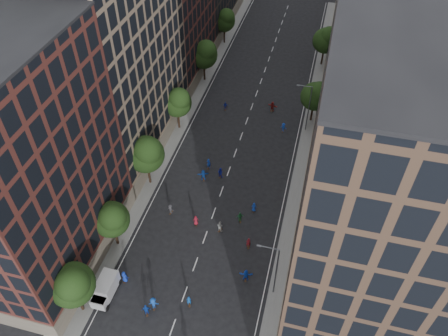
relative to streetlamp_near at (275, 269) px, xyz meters
The scene contains 36 objects.
ground 30.30m from the streetlamp_near, 110.32° to the left, with size 240.00×240.00×0.00m, color black.
sidewalk_left 42.27m from the streetlamp_near, 122.21° to the left, with size 4.00×105.00×0.15m, color slate.
sidewalk_right 35.90m from the streetlamp_near, 87.37° to the left, with size 4.00×105.00×0.15m, color slate.
bldg_left_a 30.99m from the streetlamp_near, behind, with size 14.00×22.00×30.00m, color #4F241E.
bldg_left_b 39.13m from the streetlamp_near, 141.93° to the left, with size 14.00×26.00×34.00m, color #7F6953.
bldg_left_c 55.29m from the streetlamp_near, 122.56° to the left, with size 14.00×20.00×28.00m, color #4F241E.
bldg_right_a 15.75m from the streetlamp_near, 19.17° to the left, with size 14.00×30.00×36.00m, color #4D3729.
bldg_right_b 35.03m from the streetlamp_near, 74.90° to the left, with size 14.00×28.00×33.00m, color #665E54.
tree_left_0 22.89m from the streetlamp_near, 159.12° to the right, with size 5.20×5.20×8.83m.
tree_left_1 21.47m from the streetlamp_near, behind, with size 4.80×4.80×8.21m.
tree_left_2 25.48m from the streetlamp_near, 147.07° to the left, with size 5.60×5.60×9.45m.
tree_left_3 35.12m from the streetlamp_near, 127.52° to the left, with size 5.00×5.00×8.58m.
tree_left_4 48.78m from the streetlamp_near, 115.99° to the left, with size 5.40×5.40×9.08m.
tree_left_5 63.57m from the streetlamp_near, 109.66° to the left, with size 4.80×4.80×8.33m.
tree_right_a 35.87m from the streetlamp_near, 88.38° to the left, with size 5.00×5.00×8.39m.
tree_right_b 55.86m from the streetlamp_near, 88.95° to the left, with size 5.20×5.20×8.83m.
streetlamp_near is the anchor object (origin of this frame).
streetlamp_far 33.00m from the streetlamp_near, 90.00° to the left, with size 2.64×0.22×9.06m.
cargo_van 20.77m from the streetlamp_near, 164.63° to the right, with size 2.14×4.54×2.41m.
skater_0 18.96m from the streetlamp_near, behind, with size 0.89×0.58×1.83m, color #1633B4.
skater_1 11.15m from the streetlamp_near, 156.08° to the right, with size 0.60×0.39×1.64m, color #144FA4.
skater_3 15.09m from the streetlamp_near, 157.14° to the right, with size 1.23×0.71×1.91m, color #1649B4.
skater_4 15.94m from the streetlamp_near, 154.57° to the right, with size 1.08×0.45×1.85m, color #1541AE.
skater_5 5.56m from the streetlamp_near, 165.00° to the left, with size 1.75×0.56×1.89m, color #1641B8.
skater_6 15.22m from the streetlamp_near, 147.15° to the left, with size 0.79×0.52×1.62m, color maroon.
skater_7 8.49m from the streetlamp_near, 125.45° to the left, with size 0.64×0.42×1.75m, color maroon.
skater_8 12.34m from the streetlamp_near, 138.41° to the left, with size 0.88×0.68×1.81m, color #B0AFAB.
skater_9 19.21m from the streetlamp_near, 151.25° to the left, with size 1.01×0.58×1.56m, color #3B3A3E.
skater_10 12.63m from the streetlamp_near, 122.24° to the left, with size 1.00×0.42×1.71m, color #227138.
skater_11 22.04m from the streetlamp_near, 129.45° to the left, with size 1.80×0.57×1.94m, color #123E99.
skater_12 13.99m from the streetlamp_near, 111.22° to the left, with size 0.77×0.50×1.58m, color #1439AA.
skater_13 24.10m from the streetlamp_near, 125.12° to the left, with size 0.70×0.46×1.92m, color #1438A8.
skater_14 21.69m from the streetlamp_near, 122.24° to the left, with size 0.86×0.67×1.77m, color #151FAD.
skater_15 32.18m from the streetlamp_near, 96.40° to the left, with size 1.08×0.62×1.68m, color blue.
skater_16 38.71m from the streetlamp_near, 112.96° to the left, with size 0.90×0.37×1.53m, color #1729BC.
skater_17 37.88m from the streetlamp_near, 99.89° to the left, with size 1.81×0.57×1.95m, color maroon.
Camera 1 is at (11.76, -16.86, 48.90)m, focal length 35.00 mm.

